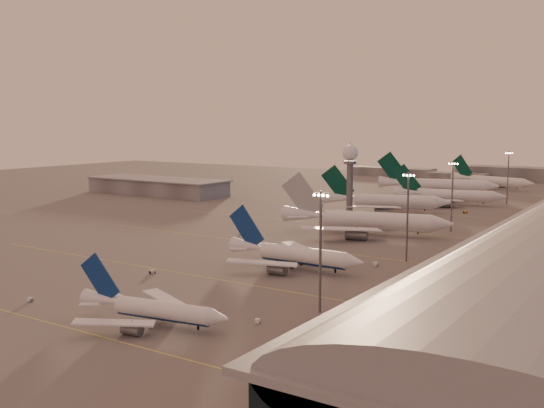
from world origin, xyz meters
The scene contains 25 objects.
ground centered at (0.00, 0.00, 0.00)m, with size 700.00×700.00×0.00m, color #5A5858.
taxiway_markings centered at (30.00, 56.00, 0.01)m, with size 180.00×185.25×0.02m.
hangar centered at (-120.00, 140.00, 4.32)m, with size 82.00×27.00×8.50m.
radar_tower centered at (5.00, 120.00, 20.95)m, with size 6.40×6.40×31.10m.
mast_a centered at (58.00, 0.00, 13.74)m, with size 3.60×0.56×25.00m.
mast_b centered at (55.00, 55.00, 13.74)m, with size 3.60×0.56×25.00m.
mast_c centered at (50.00, 110.00, 13.74)m, with size 3.60×0.56×25.00m.
mast_d centered at (48.00, 200.00, 13.74)m, with size 3.60×0.56×25.00m.
distant_horizon centered at (2.62, 325.14, 3.89)m, with size 165.00×37.50×9.00m.
narrowbody_near centered at (35.52, -25.02, 2.64)m, with size 33.17×26.28×13.03m.
narrowbody_mid centered at (33.59, 29.88, 3.25)m, with size 41.04×32.79×16.04m.
widebody_white centered at (27.25, 87.91, 3.67)m, with size 59.14×46.86×21.14m.
greentail_a centered at (10.81, 143.45, 3.56)m, with size 53.28×42.30×20.15m.
greentail_b centered at (26.05, 181.68, 3.35)m, with size 50.85×40.49×18.97m.
greentail_c centered at (8.43, 217.89, 4.05)m, with size 61.25×48.75×22.90m.
greentail_d centered at (23.79, 266.90, 3.40)m, with size 51.47×40.96×19.24m.
gsv_truck_a centered at (2.39, -28.01, 0.98)m, with size 4.81×1.96×1.91m.
gsv_catering_a centered at (51.74, -13.08, 1.77)m, with size 4.72×3.49×3.54m.
gsv_tug_mid centered at (5.99, 5.32, 0.49)m, with size 3.84×3.47×0.94m.
gsv_truck_b centered at (50.84, 44.53, 1.22)m, with size 6.27×3.91×2.38m.
gsv_truck_c centered at (-9.43, 65.58, 1.01)m, with size 4.48×4.89×1.98m.
gsv_catering_b centered at (66.40, 65.40, 1.83)m, with size 4.80×2.98×3.65m.
gsv_tug_far centered at (13.82, 101.65, 0.51)m, with size 3.44×4.05×0.99m.
gsv_truck_d centered at (-8.00, 128.06, 1.09)m, with size 3.87×5.58×2.13m.
gsv_tug_hangar centered at (40.73, 158.24, 0.53)m, with size 4.19×3.62×1.03m.
Camera 1 is at (119.20, -110.84, 38.67)m, focal length 42.00 mm.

